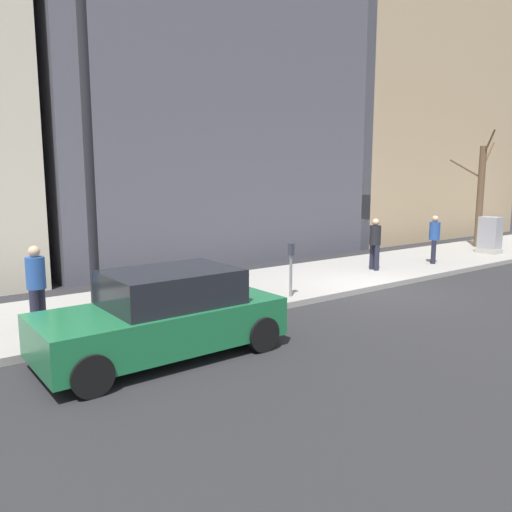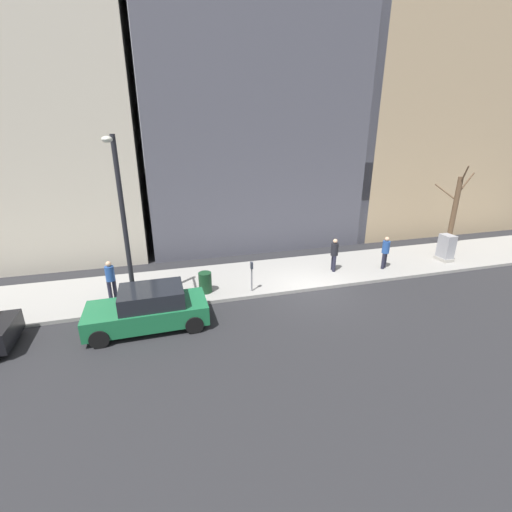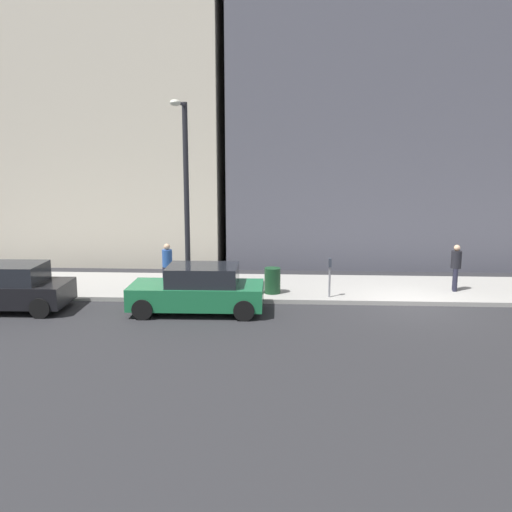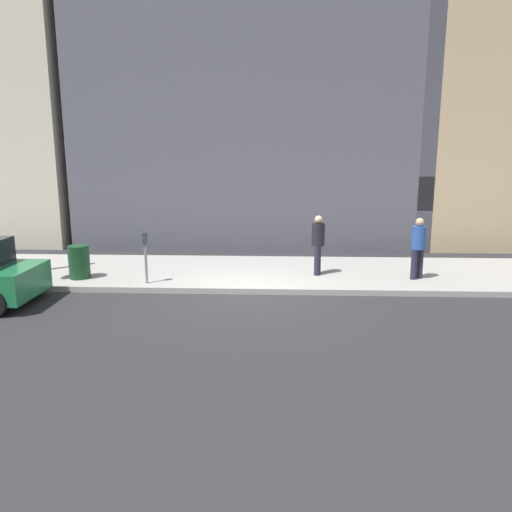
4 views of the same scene
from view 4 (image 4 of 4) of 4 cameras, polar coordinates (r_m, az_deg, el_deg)
ground_plane at (r=12.61m, az=-0.82°, el=-4.44°), size 120.00×120.00×0.00m
sidewalk at (r=14.51m, az=-0.37°, el=-1.93°), size 4.00×36.00×0.15m
parking_meter at (r=13.23m, az=-12.52°, el=0.43°), size 0.14×0.10×1.35m
trash_bin at (r=14.35m, az=-19.56°, el=-0.64°), size 0.56×0.56×0.90m
pedestrian_near_meter at (r=14.04m, az=18.06°, el=1.23°), size 0.36×0.36×1.66m
pedestrian_midblock at (r=13.95m, az=7.10°, el=1.66°), size 0.40×0.36×1.66m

